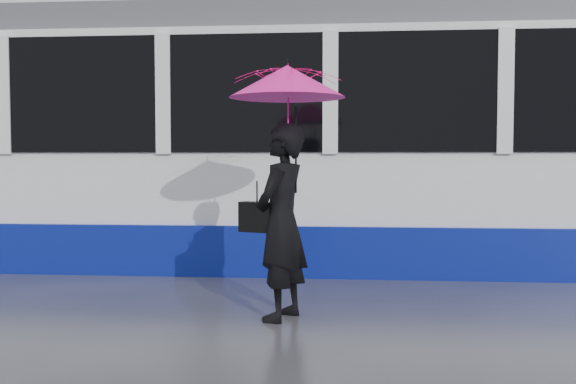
{
  "coord_description": "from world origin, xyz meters",
  "views": [
    {
      "loc": [
        0.24,
        -6.3,
        1.43
      ],
      "look_at": [
        -0.3,
        -0.1,
        1.1
      ],
      "focal_mm": 40.0,
      "sensor_mm": 36.0,
      "label": 1
    }
  ],
  "objects": [
    {
      "name": "ground",
      "position": [
        0.0,
        0.0,
        0.0
      ],
      "size": [
        90.0,
        90.0,
        0.0
      ],
      "primitive_type": "plane",
      "color": "#2F2F35",
      "rests_on": "ground"
    },
    {
      "name": "rails",
      "position": [
        0.0,
        2.5,
        0.01
      ],
      "size": [
        34.0,
        1.51,
        0.02
      ],
      "color": "#3F3D38",
      "rests_on": "ground"
    },
    {
      "name": "tram",
      "position": [
        -1.41,
        2.5,
        1.64
      ],
      "size": [
        26.0,
        2.56,
        3.35
      ],
      "color": "white",
      "rests_on": "ground"
    },
    {
      "name": "woman",
      "position": [
        -0.3,
        -0.7,
        0.87
      ],
      "size": [
        0.6,
        0.73,
        1.73
      ],
      "primitive_type": "imported",
      "rotation": [
        0.0,
        0.0,
        -1.92
      ],
      "color": "black",
      "rests_on": "ground"
    },
    {
      "name": "umbrella",
      "position": [
        -0.25,
        -0.7,
        1.9
      ],
      "size": [
        1.3,
        1.3,
        1.17
      ],
      "rotation": [
        0.0,
        0.0,
        -0.34
      ],
      "color": "#FF1597",
      "rests_on": "ground"
    },
    {
      "name": "handbag",
      "position": [
        -0.52,
        -0.68,
        0.91
      ],
      "size": [
        0.34,
        0.23,
        0.45
      ],
      "rotation": [
        0.0,
        0.0,
        -0.34
      ],
      "color": "black",
      "rests_on": "ground"
    }
  ]
}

